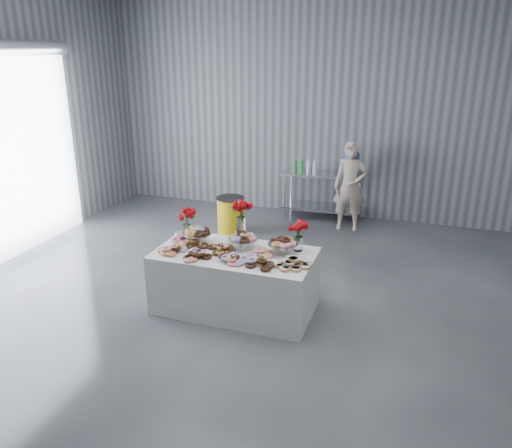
% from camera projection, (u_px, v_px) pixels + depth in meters
% --- Properties ---
extents(ground, '(9.00, 9.00, 0.00)m').
position_uv_depth(ground, '(230.00, 327.00, 5.79)').
color(ground, '#35373C').
rests_on(ground, ground).
extents(room_walls, '(8.04, 9.04, 4.02)m').
position_uv_depth(room_walls, '(203.00, 92.00, 5.05)').
color(room_walls, gray).
rests_on(room_walls, ground).
extents(display_table, '(1.90, 1.00, 0.75)m').
position_uv_depth(display_table, '(235.00, 281.00, 6.09)').
color(display_table, white).
rests_on(display_table, ground).
extents(prep_table, '(1.50, 0.60, 0.90)m').
position_uv_depth(prep_table, '(322.00, 188.00, 9.18)').
color(prep_table, silver).
rests_on(prep_table, ground).
extents(donut_mounds, '(1.81, 0.80, 0.09)m').
position_uv_depth(donut_mounds, '(233.00, 250.00, 5.90)').
color(donut_mounds, '#D4864D').
rests_on(donut_mounds, display_table).
extents(cake_stand_left, '(0.36, 0.36, 0.17)m').
position_uv_depth(cake_stand_left, '(198.00, 232.00, 6.22)').
color(cake_stand_left, silver).
rests_on(cake_stand_left, display_table).
extents(cake_stand_mid, '(0.36, 0.36, 0.17)m').
position_uv_depth(cake_stand_mid, '(243.00, 238.00, 6.03)').
color(cake_stand_mid, silver).
rests_on(cake_stand_mid, display_table).
extents(cake_stand_right, '(0.36, 0.36, 0.17)m').
position_uv_depth(cake_stand_right, '(283.00, 243.00, 5.88)').
color(cake_stand_right, silver).
rests_on(cake_stand_right, display_table).
extents(danish_pile, '(0.48, 0.48, 0.11)m').
position_uv_depth(danish_pile, '(292.00, 261.00, 5.58)').
color(danish_pile, silver).
rests_on(danish_pile, display_table).
extents(bouquet_left, '(0.26, 0.26, 0.42)m').
position_uv_depth(bouquet_left, '(186.00, 216.00, 6.31)').
color(bouquet_left, white).
rests_on(bouquet_left, display_table).
extents(bouquet_right, '(0.26, 0.26, 0.42)m').
position_uv_depth(bouquet_right, '(299.00, 228.00, 5.92)').
color(bouquet_right, white).
rests_on(bouquet_right, display_table).
extents(bouquet_center, '(0.26, 0.26, 0.57)m').
position_uv_depth(bouquet_center, '(241.00, 213.00, 6.16)').
color(bouquet_center, silver).
rests_on(bouquet_center, display_table).
extents(water_jug, '(0.28, 0.28, 0.55)m').
position_uv_depth(water_jug, '(351.00, 161.00, 8.85)').
color(water_jug, '#4264E1').
rests_on(water_jug, prep_table).
extents(drink_bottles, '(0.54, 0.08, 0.27)m').
position_uv_depth(drink_bottles, '(305.00, 165.00, 9.04)').
color(drink_bottles, '#268C33').
rests_on(drink_bottles, prep_table).
extents(person, '(0.60, 0.42, 1.56)m').
position_uv_depth(person, '(350.00, 186.00, 8.66)').
color(person, '#CC8C93').
rests_on(person, ground).
extents(trash_barrel, '(0.49, 0.49, 0.63)m').
position_uv_depth(trash_barrel, '(230.00, 215.00, 8.64)').
color(trash_barrel, yellow).
rests_on(trash_barrel, ground).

